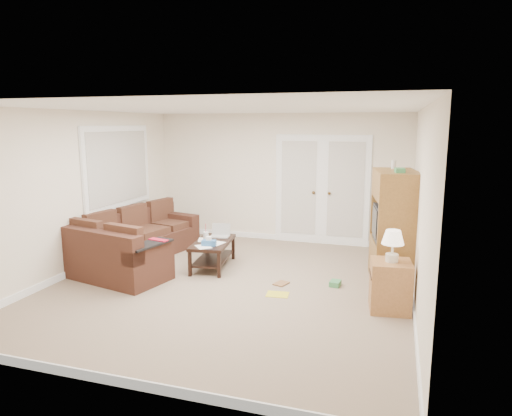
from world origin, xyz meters
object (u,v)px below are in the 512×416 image
(tv_armoire, at_px, (393,227))
(side_cabinet, at_px, (391,282))
(sectional_sofa, at_px, (131,246))
(coffee_table, at_px, (213,253))

(tv_armoire, distance_m, side_cabinet, 1.19)
(sectional_sofa, height_order, side_cabinet, side_cabinet)
(coffee_table, xyz_separation_m, side_cabinet, (2.77, -0.97, 0.13))
(sectional_sofa, distance_m, tv_armoire, 4.17)
(coffee_table, distance_m, side_cabinet, 2.94)
(tv_armoire, bearing_deg, side_cabinet, -98.55)
(tv_armoire, bearing_deg, sectional_sofa, 176.87)
(sectional_sofa, distance_m, side_cabinet, 4.18)
(coffee_table, relative_size, tv_armoire, 0.64)
(tv_armoire, relative_size, side_cabinet, 1.72)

